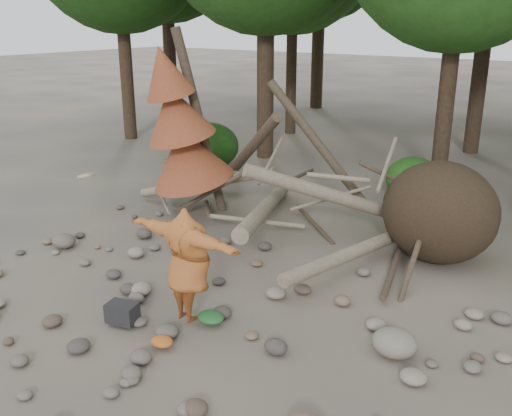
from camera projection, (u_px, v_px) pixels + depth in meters
The scene contains 11 objects.
ground at pixel (188, 310), 9.25m from camera, with size 120.00×120.00×0.00m, color #514C44.
deadfall_pile at pixel (409, 209), 11.12m from camera, with size 8.55×5.24×3.30m.
dead_conifer at pixel (181, 129), 12.89m from camera, with size 2.06×2.16×4.35m.
bush_left at pixel (210, 146), 17.60m from camera, with size 1.80×1.80×1.44m, color #1B4512.
bush_mid at pixel (413, 179), 14.66m from camera, with size 1.40×1.40×1.12m, color #245819.
frisbee_thrower at pixel (188, 264), 8.57m from camera, with size 3.48×0.77×1.99m.
backpack at pixel (123, 316), 8.76m from camera, with size 0.46×0.31×0.31m, color black.
cloth_green at pixel (211, 320), 8.79m from camera, with size 0.44×0.36×0.16m, color #255E2A.
cloth_orange at pixel (162, 345), 8.17m from camera, with size 0.34×0.28×0.13m, color #BA5B1F.
boulder_mid_right at pixel (394, 343), 7.98m from camera, with size 0.65×0.58×0.39m, color gray.
boulder_mid_left at pixel (64, 241), 11.70m from camera, with size 0.50×0.45×0.30m, color #635B53.
Camera 1 is at (5.67, -6.07, 4.54)m, focal length 40.00 mm.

